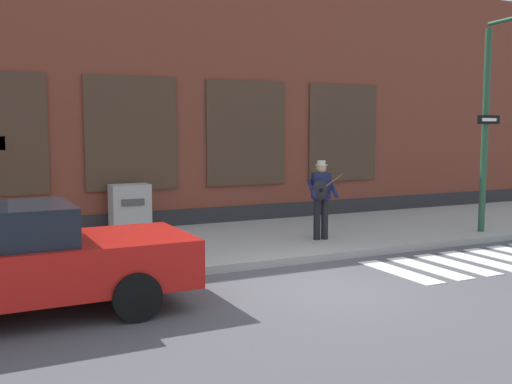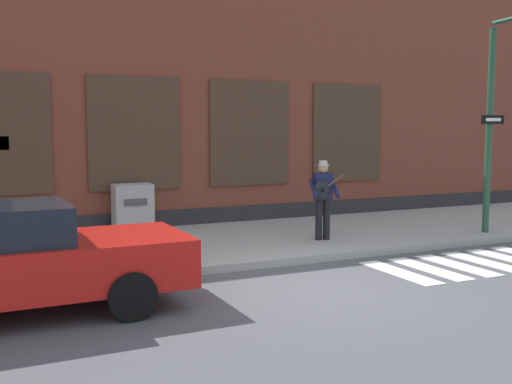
% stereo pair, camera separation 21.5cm
% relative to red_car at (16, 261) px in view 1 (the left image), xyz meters
% --- Properties ---
extents(ground_plane, '(160.00, 160.00, 0.00)m').
position_rel_red_car_xyz_m(ground_plane, '(4.54, -0.56, -0.77)').
color(ground_plane, '#4C4C51').
extents(sidewalk, '(28.00, 4.53, 0.15)m').
position_rel_red_car_xyz_m(sidewalk, '(4.54, 3.31, -0.69)').
color(sidewalk, '#9E9E99').
rests_on(sidewalk, ground).
extents(building_backdrop, '(28.00, 4.06, 6.62)m').
position_rel_red_car_xyz_m(building_backdrop, '(4.54, 7.57, 2.54)').
color(building_backdrop, brown).
rests_on(building_backdrop, ground).
extents(crosswalk, '(5.78, 1.90, 0.01)m').
position_rel_red_car_xyz_m(crosswalk, '(8.98, -0.26, -0.76)').
color(crosswalk, silver).
rests_on(crosswalk, ground).
extents(red_car, '(4.62, 2.02, 1.53)m').
position_rel_red_car_xyz_m(red_car, '(0.00, 0.00, 0.00)').
color(red_car, red).
rests_on(red_car, ground).
extents(busker, '(0.72, 0.64, 1.71)m').
position_rel_red_car_xyz_m(busker, '(6.31, 2.37, 0.36)').
color(busker, black).
rests_on(busker, sidewalk).
extents(utility_box, '(0.89, 0.59, 1.12)m').
position_rel_red_car_xyz_m(utility_box, '(2.85, 5.13, -0.06)').
color(utility_box, '#ADADA8').
rests_on(utility_box, sidewalk).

